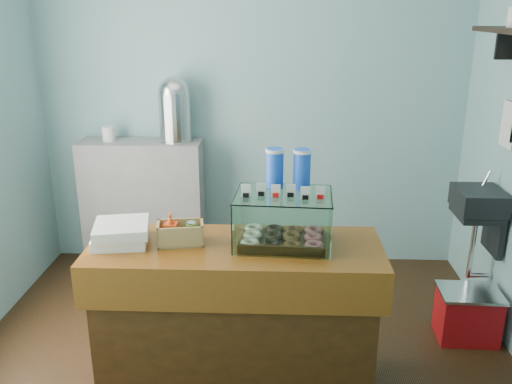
{
  "coord_description": "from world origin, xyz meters",
  "views": [
    {
      "loc": [
        0.22,
        -2.94,
        2.12
      ],
      "look_at": [
        0.11,
        -0.15,
        1.17
      ],
      "focal_mm": 38.0,
      "sensor_mm": 36.0,
      "label": 1
    }
  ],
  "objects_px": {
    "counter": "(236,317)",
    "coffee_urn": "(175,108)",
    "display_case": "(284,212)",
    "red_cooler": "(467,314)"
  },
  "relations": [
    {
      "from": "counter",
      "to": "coffee_urn",
      "type": "height_order",
      "value": "coffee_urn"
    },
    {
      "from": "display_case",
      "to": "coffee_urn",
      "type": "bearing_deg",
      "value": 123.38
    },
    {
      "from": "counter",
      "to": "coffee_urn",
      "type": "xyz_separation_m",
      "value": [
        -0.6,
        1.59,
        0.92
      ]
    },
    {
      "from": "display_case",
      "to": "red_cooler",
      "type": "relative_size",
      "value": 1.33
    },
    {
      "from": "counter",
      "to": "display_case",
      "type": "distance_m",
      "value": 0.67
    },
    {
      "from": "coffee_urn",
      "to": "counter",
      "type": "bearing_deg",
      "value": -69.23
    },
    {
      "from": "counter",
      "to": "red_cooler",
      "type": "xyz_separation_m",
      "value": [
        1.51,
        0.55,
        -0.28
      ]
    },
    {
      "from": "red_cooler",
      "to": "coffee_urn",
      "type": "bearing_deg",
      "value": 155.68
    },
    {
      "from": "red_cooler",
      "to": "counter",
      "type": "bearing_deg",
      "value": -158.2
    },
    {
      "from": "coffee_urn",
      "to": "red_cooler",
      "type": "relative_size",
      "value": 1.28
    }
  ]
}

